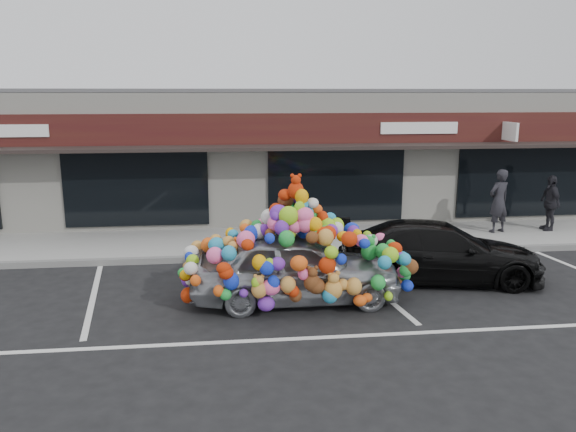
{
  "coord_description": "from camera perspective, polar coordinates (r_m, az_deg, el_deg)",
  "views": [
    {
      "loc": [
        -0.39,
        -11.3,
        4.19
      ],
      "look_at": [
        1.05,
        1.4,
        1.38
      ],
      "focal_mm": 35.0,
      "sensor_mm": 36.0,
      "label": 1
    }
  ],
  "objects": [
    {
      "name": "parking_stripe_mid",
      "position": [
        12.65,
        8.58,
        -7.07
      ],
      "size": [
        0.73,
        4.37,
        0.01
      ],
      "primitive_type": "cube",
      "rotation": [
        0.0,
        0.0,
        0.14
      ],
      "color": "silver",
      "rests_on": "ground"
    },
    {
      "name": "ground",
      "position": [
        12.06,
        -4.26,
        -7.96
      ],
      "size": [
        90.0,
        90.0,
        0.0
      ],
      "primitive_type": "plane",
      "color": "black",
      "rests_on": "ground"
    },
    {
      "name": "toy_car",
      "position": [
        11.41,
        0.78,
        -4.38
      ],
      "size": [
        3.08,
        4.53,
        2.64
      ],
      "rotation": [
        0.0,
        0.0,
        1.57
      ],
      "color": "gray",
      "rests_on": "ground"
    },
    {
      "name": "pedestrian_c",
      "position": [
        18.49,
        25.07,
        1.22
      ],
      "size": [
        0.99,
        0.45,
        1.66
      ],
      "primitive_type": "imported",
      "rotation": [
        0.0,
        0.0,
        4.67
      ],
      "color": "black",
      "rests_on": "sidewalk"
    },
    {
      "name": "lane_line",
      "position": [
        10.21,
        7.82,
        -11.92
      ],
      "size": [
        14.0,
        0.12,
        0.01
      ],
      "primitive_type": "cube",
      "color": "silver",
      "rests_on": "ground"
    },
    {
      "name": "sidewalk",
      "position": [
        15.85,
        -4.84,
        -2.69
      ],
      "size": [
        26.0,
        3.0,
        0.15
      ],
      "primitive_type": "cube",
      "color": "gray",
      "rests_on": "ground"
    },
    {
      "name": "kerb",
      "position": [
        14.41,
        -4.66,
        -4.23
      ],
      "size": [
        26.0,
        0.18,
        0.16
      ],
      "primitive_type": "cube",
      "color": "slate",
      "rests_on": "ground"
    },
    {
      "name": "pedestrian_a",
      "position": [
        17.58,
        20.62,
        1.44
      ],
      "size": [
        0.79,
        0.65,
        1.88
      ],
      "primitive_type": "imported",
      "rotation": [
        0.0,
        0.0,
        3.47
      ],
      "color": "black",
      "rests_on": "sidewalk"
    },
    {
      "name": "parking_stripe_left",
      "position": [
        12.56,
        -19.18,
        -7.79
      ],
      "size": [
        0.73,
        4.37,
        0.01
      ],
      "primitive_type": "cube",
      "rotation": [
        0.0,
        0.0,
        0.14
      ],
      "color": "silver",
      "rests_on": "ground"
    },
    {
      "name": "shop_building",
      "position": [
        19.85,
        -5.34,
        6.49
      ],
      "size": [
        24.0,
        7.2,
        4.31
      ],
      "color": "white",
      "rests_on": "ground"
    },
    {
      "name": "black_sedan",
      "position": [
        13.2,
        15.09,
        -3.51
      ],
      "size": [
        2.61,
        4.84,
        1.33
      ],
      "primitive_type": "imported",
      "rotation": [
        0.0,
        0.0,
        1.4
      ],
      "color": "black",
      "rests_on": "ground"
    }
  ]
}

